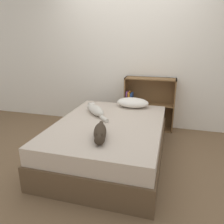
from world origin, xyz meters
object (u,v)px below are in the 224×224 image
(pillow, at_px, (133,103))
(cat_light, at_px, (95,110))
(bed, at_px, (109,141))
(bookshelf, at_px, (148,103))
(cat_dark, at_px, (100,133))

(pillow, xyz_separation_m, cat_light, (-0.46, -0.48, -0.01))
(bed, bearing_deg, bookshelf, 73.53)
(cat_light, height_order, cat_dark, cat_light)
(bed, height_order, bookshelf, bookshelf)
(pillow, distance_m, cat_light, 0.66)
(pillow, bearing_deg, cat_light, -133.57)
(cat_light, height_order, bookshelf, bookshelf)
(pillow, height_order, bookshelf, bookshelf)
(bed, bearing_deg, cat_dark, -85.68)
(cat_dark, bearing_deg, cat_light, -173.09)
(bed, distance_m, cat_light, 0.51)
(cat_dark, height_order, bookshelf, bookshelf)
(pillow, xyz_separation_m, cat_dark, (-0.14, -1.23, -0.01))
(pillow, relative_size, bookshelf, 0.55)
(bed, distance_m, cat_dark, 0.58)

